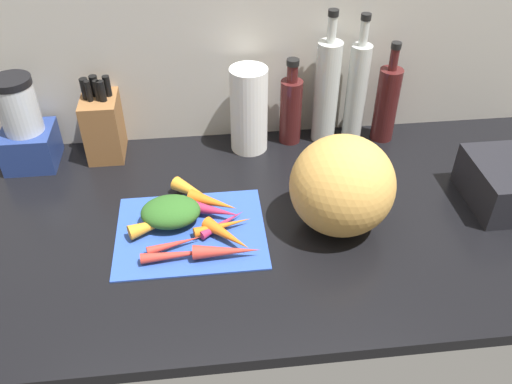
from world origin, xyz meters
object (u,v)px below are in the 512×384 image
at_px(carrot_4, 213,202).
at_px(carrot_8, 197,194).
at_px(carrot_9, 227,251).
at_px(paper_towel_roll, 249,110).
at_px(winter_squash, 342,186).
at_px(bottle_3, 387,103).
at_px(cutting_board, 191,231).
at_px(carrot_6, 182,254).
at_px(bottle_1, 326,91).
at_px(carrot_5, 223,226).
at_px(carrot_7, 212,210).
at_px(carrot_2, 175,244).
at_px(blender_appliance, 25,128).
at_px(carrot_3, 227,235).
at_px(carrot_0, 155,224).
at_px(knife_block, 103,124).
at_px(bottle_0, 291,109).
at_px(bottle_2, 357,90).
at_px(carrot_1, 223,223).

distance_m(carrot_4, carrot_8, 0.05).
xyz_separation_m(carrot_9, paper_towel_roll, (0.09, 0.43, 0.10)).
height_order(winter_squash, paper_towel_roll, paper_towel_roll).
bearing_deg(bottle_3, cutting_board, -148.02).
height_order(carrot_6, bottle_1, bottle_1).
relative_size(carrot_5, carrot_7, 1.06).
relative_size(carrot_2, winter_squash, 0.53).
bearing_deg(carrot_2, blender_appliance, 135.02).
distance_m(carrot_2, paper_towel_roll, 0.45).
bearing_deg(carrot_4, carrot_3, -77.61).
bearing_deg(carrot_0, blender_appliance, 136.60).
height_order(knife_block, bottle_0, bottle_0).
distance_m(carrot_4, paper_towel_roll, 0.30).
relative_size(carrot_4, carrot_6, 0.70).
bearing_deg(carrot_4, bottle_0, 51.11).
xyz_separation_m(carrot_8, bottle_1, (0.37, 0.25, 0.13)).
xyz_separation_m(carrot_4, carrot_8, (-0.04, 0.04, 0.00)).
bearing_deg(carrot_8, carrot_9, -73.79).
bearing_deg(blender_appliance, carrot_6, -46.34).
height_order(knife_block, bottle_2, bottle_2).
xyz_separation_m(carrot_5, knife_block, (-0.30, 0.36, 0.07)).
relative_size(carrot_1, carrot_7, 0.96).
distance_m(carrot_1, carrot_4, 0.07).
distance_m(carrot_4, carrot_9, 0.17).
relative_size(carrot_0, bottle_0, 0.50).
relative_size(carrot_9, bottle_3, 0.51).
xyz_separation_m(carrot_0, bottle_0, (0.37, 0.35, 0.08)).
bearing_deg(carrot_5, bottle_3, 36.34).
xyz_separation_m(carrot_3, knife_block, (-0.30, 0.40, 0.07)).
xyz_separation_m(carrot_4, carrot_5, (0.02, -0.08, -0.01)).
height_order(carrot_5, paper_towel_roll, paper_towel_roll).
relative_size(carrot_0, carrot_9, 0.84).
xyz_separation_m(carrot_0, blender_appliance, (-0.34, 0.32, 0.08)).
relative_size(carrot_3, bottle_3, 0.45).
height_order(carrot_2, carrot_7, carrot_7).
bearing_deg(carrot_0, cutting_board, -6.70).
relative_size(carrot_2, bottle_1, 0.33).
xyz_separation_m(carrot_6, bottle_3, (0.57, 0.44, 0.09)).
bearing_deg(cutting_board, paper_towel_roll, 63.28).
height_order(carrot_7, bottle_2, bottle_2).
distance_m(cutting_board, bottle_3, 0.66).
bearing_deg(carrot_5, knife_block, 129.40).
relative_size(bottle_1, bottle_2, 1.04).
relative_size(carrot_5, carrot_8, 0.96).
relative_size(cutting_board, carrot_6, 1.93).
bearing_deg(carrot_1, knife_block, 130.23).
xyz_separation_m(carrot_4, winter_squash, (0.29, -0.08, 0.09)).
bearing_deg(carrot_5, bottle_0, 59.84).
xyz_separation_m(carrot_7, bottle_0, (0.24, 0.32, 0.08)).
relative_size(carrot_1, carrot_3, 0.97).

